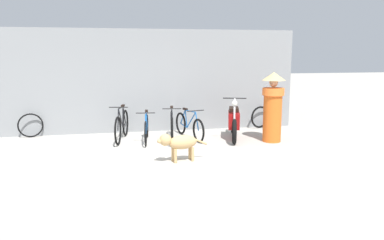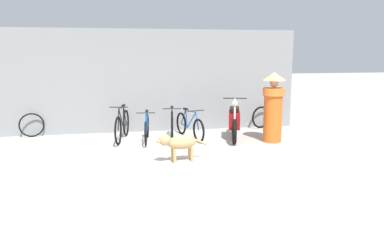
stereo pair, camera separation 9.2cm
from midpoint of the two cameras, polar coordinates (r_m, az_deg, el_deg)
ground_plane at (r=7.81m, az=-4.03°, el=-6.31°), size 60.00×60.00×0.00m
shop_wall_back at (r=10.68m, az=-6.33°, el=5.95°), size 8.32×0.20×2.86m
bicycle_0 at (r=9.74m, az=-10.91°, el=-0.86°), size 0.50×1.73×0.92m
bicycle_1 at (r=9.52m, az=-7.23°, el=-1.27°), size 0.46×1.59×0.80m
bicycle_2 at (r=9.56m, az=-3.37°, el=-1.00°), size 0.46×1.69×0.89m
bicycle_3 at (r=9.80m, az=-0.71°, el=-0.91°), size 0.55×1.65×0.79m
motorcycle at (r=9.80m, az=6.12°, el=-0.25°), size 0.69×1.85×1.12m
stray_dog at (r=7.69m, az=-2.35°, el=-3.44°), size 1.09×0.40×0.61m
person_in_robes at (r=9.55m, az=11.94°, el=2.26°), size 0.73×0.73×1.75m
spare_tire_left at (r=10.79m, az=-23.61°, el=-0.76°), size 0.63×0.20×0.64m
spare_tire_right at (r=11.30m, az=10.10°, el=0.44°), size 0.64×0.24×0.65m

